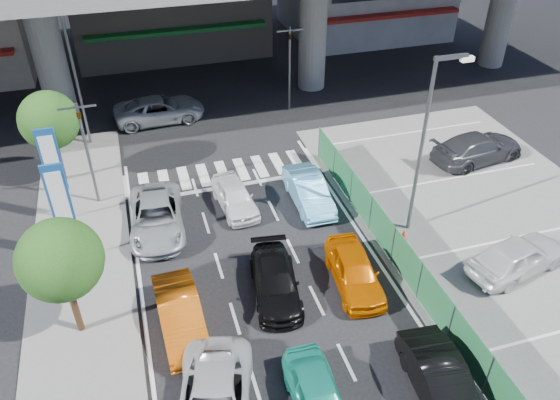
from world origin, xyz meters
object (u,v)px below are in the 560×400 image
object	(u,v)px
traffic_light_left	(82,130)
taxi_orange_left	(180,315)
street_lamp_right	(428,134)
sedan_black_mid	(275,282)
sedan_white_front_mid	(235,196)
kei_truck_front_right	(308,191)
tree_near	(60,260)
wagon_silver_front_left	(157,217)
taxi_orange_right	(355,271)
crossing_wagon_silver	(160,109)
taxi_teal_mid	(318,398)
traffic_cone	(403,236)
parked_sedan_white	(518,256)
tree_far	(49,121)
parked_sedan_dgrey	(478,148)
hatch_black_mid_right	(442,383)
signboard_near	(60,201)
signboard_far	(52,163)
traffic_light_right	(290,48)
street_lamp_left	(76,62)

from	to	relation	value
traffic_light_left	taxi_orange_left	world-z (taller)	traffic_light_left
street_lamp_right	sedan_black_mid	world-z (taller)	street_lamp_right
traffic_light_left	street_lamp_right	distance (m)	14.68
sedan_white_front_mid	kei_truck_front_right	distance (m)	3.47
tree_near	wagon_silver_front_left	distance (m)	6.70
taxi_orange_right	crossing_wagon_silver	bearing A→B (deg)	114.99
taxi_teal_mid	sedan_black_mid	bearing A→B (deg)	89.92
traffic_light_left	taxi_teal_mid	bearing A→B (deg)	-65.18
traffic_cone	traffic_light_left	bearing A→B (deg)	150.99
traffic_light_left	parked_sedan_white	xyz separation A→B (m)	(16.02, -9.73, -3.13)
tree_far	parked_sedan_dgrey	distance (m)	21.56
traffic_light_left	sedan_black_mid	xyz separation A→B (m)	(6.40, -8.17, -3.33)
hatch_black_mid_right	crossing_wagon_silver	size ratio (longest dim) A/B	0.79
tree_far	taxi_orange_left	bearing A→B (deg)	-69.46
signboard_near	crossing_wagon_silver	xyz separation A→B (m)	(4.82, 11.79, -2.33)
traffic_light_left	crossing_wagon_silver	size ratio (longest dim) A/B	0.98
street_lamp_right	hatch_black_mid_right	world-z (taller)	street_lamp_right
traffic_cone	taxi_orange_left	bearing A→B (deg)	-168.50
signboard_far	parked_sedan_white	size ratio (longest dim) A/B	1.08
signboard_far	tree_far	distance (m)	3.53
traffic_light_right	taxi_orange_right	xyz separation A→B (m)	(-2.20, -15.56, -3.25)
wagon_silver_front_left	sedan_white_front_mid	bearing A→B (deg)	13.54
hatch_black_mid_right	sedan_black_mid	xyz separation A→B (m)	(-3.71, 5.92, -0.08)
street_lamp_right	sedan_white_front_mid	distance (m)	9.13
signboard_near	tree_far	xyz separation A→B (m)	(-0.60, 6.51, 0.32)
street_lamp_left	tree_near	size ratio (longest dim) A/B	1.67
signboard_near	parked_sedan_dgrey	distance (m)	20.62
sedan_black_mid	tree_near	bearing A→B (deg)	-173.33
sedan_black_mid	parked_sedan_white	size ratio (longest dim) A/B	0.96
traffic_light_left	signboard_near	distance (m)	4.22
traffic_light_right	parked_sedan_dgrey	size ratio (longest dim) A/B	0.99
traffic_light_left	signboard_far	world-z (taller)	traffic_light_left
traffic_cone	kei_truck_front_right	bearing A→B (deg)	125.44
wagon_silver_front_left	parked_sedan_dgrey	xyz separation A→B (m)	(16.88, 1.06, 0.13)
wagon_silver_front_left	parked_sedan_white	bearing A→B (deg)	-22.83
traffic_light_left	parked_sedan_white	distance (m)	19.00
street_lamp_left	sedan_white_front_mid	bearing A→B (deg)	-52.62
taxi_orange_left	parked_sedan_white	world-z (taller)	parked_sedan_white
tree_near	parked_sedan_white	distance (m)	17.10
street_lamp_left	street_lamp_right	bearing A→B (deg)	-41.63
street_lamp_right	sedan_black_mid	bearing A→B (deg)	-162.75
tree_far	taxi_teal_mid	size ratio (longest dim) A/B	1.26
taxi_teal_mid	kei_truck_front_right	world-z (taller)	kei_truck_front_right
wagon_silver_front_left	sedan_white_front_mid	xyz separation A→B (m)	(3.66, 0.60, -0.06)
crossing_wagon_silver	taxi_orange_right	bearing A→B (deg)	-163.45
signboard_near	wagon_silver_front_left	world-z (taller)	signboard_near
signboard_far	parked_sedan_dgrey	size ratio (longest dim) A/B	0.90
street_lamp_left	traffic_cone	world-z (taller)	street_lamp_left
tree_near	sedan_black_mid	world-z (taller)	tree_near
wagon_silver_front_left	street_lamp_left	bearing A→B (deg)	110.78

